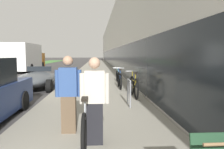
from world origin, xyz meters
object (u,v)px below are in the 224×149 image
object	(u,v)px
cruiser_bike_nearest	(134,86)
cruiser_bike_farthest	(118,76)
tandem_bicycle	(87,118)
person_rider	(95,101)
vintage_roadster_curbside	(37,79)
cruiser_bike_middle	(120,80)
person_bystander	(68,94)
bike_rack_hoop	(129,90)
moving_truck	(25,58)

from	to	relation	value
cruiser_bike_nearest	cruiser_bike_farthest	bearing A→B (deg)	92.62
tandem_bicycle	person_rider	distance (m)	0.53
cruiser_bike_nearest	vintage_roadster_curbside	bearing A→B (deg)	146.62
person_rider	cruiser_bike_middle	size ratio (longest dim) A/B	0.91
person_rider	vintage_roadster_curbside	distance (m)	7.76
tandem_bicycle	cruiser_bike_nearest	xyz separation A→B (m)	(1.61, 3.96, 0.02)
tandem_bicycle	vintage_roadster_curbside	world-z (taller)	vintage_roadster_curbside
person_rider	cruiser_bike_middle	distance (m)	6.54
tandem_bicycle	person_rider	bearing A→B (deg)	-61.65
tandem_bicycle	vintage_roadster_curbside	size ratio (longest dim) A/B	0.65
person_rider	person_bystander	bearing A→B (deg)	131.54
person_rider	vintage_roadster_curbside	size ratio (longest dim) A/B	0.41
tandem_bicycle	person_bystander	distance (m)	0.65
person_bystander	bike_rack_hoop	bearing A→B (deg)	54.73
bike_rack_hoop	cruiser_bike_nearest	distance (m)	1.45
cruiser_bike_nearest	vintage_roadster_curbside	xyz separation A→B (m)	(-4.40, 2.90, -0.03)
cruiser_bike_middle	person_rider	bearing A→B (deg)	-99.80
cruiser_bike_middle	vintage_roadster_curbside	bearing A→B (deg)	169.90
vintage_roadster_curbside	moving_truck	world-z (taller)	moving_truck
moving_truck	tandem_bicycle	bearing A→B (deg)	-69.12
bike_rack_hoop	vintage_roadster_curbside	xyz separation A→B (m)	(-4.00, 4.29, -0.13)
cruiser_bike_farthest	tandem_bicycle	bearing A→B (deg)	-99.52
tandem_bicycle	cruiser_bike_middle	size ratio (longest dim) A/B	1.42
cruiser_bike_nearest	person_bystander	bearing A→B (deg)	-118.59
cruiser_bike_middle	cruiser_bike_farthest	distance (m)	2.24
cruiser_bike_nearest	cruiser_bike_farthest	world-z (taller)	cruiser_bike_nearest
person_bystander	cruiser_bike_middle	size ratio (longest dim) A/B	0.92
cruiser_bike_nearest	cruiser_bike_middle	size ratio (longest dim) A/B	1.00
person_rider	vintage_roadster_curbside	world-z (taller)	person_rider
cruiser_bike_middle	cruiser_bike_farthest	world-z (taller)	cruiser_bike_middle
cruiser_bike_farthest	vintage_roadster_curbside	xyz separation A→B (m)	(-4.19, -1.51, 0.02)
tandem_bicycle	cruiser_bike_farthest	world-z (taller)	tandem_bicycle
cruiser_bike_middle	tandem_bicycle	bearing A→B (deg)	-101.75
person_bystander	person_rider	bearing A→B (deg)	-48.46
tandem_bicycle	bike_rack_hoop	xyz separation A→B (m)	(1.21, 2.57, 0.13)
bike_rack_hoop	cruiser_bike_middle	xyz separation A→B (m)	(0.06, 3.56, -0.11)
person_bystander	cruiser_bike_nearest	world-z (taller)	person_bystander
bike_rack_hoop	moving_truck	world-z (taller)	moving_truck
cruiser_bike_nearest	vintage_roadster_curbside	world-z (taller)	vintage_roadster_curbside
bike_rack_hoop	cruiser_bike_middle	distance (m)	3.57
vintage_roadster_curbside	person_rider	bearing A→B (deg)	-67.59
cruiser_bike_nearest	moving_truck	world-z (taller)	moving_truck
cruiser_bike_nearest	cruiser_bike_middle	world-z (taller)	cruiser_bike_nearest
cruiser_bike_nearest	cruiser_bike_middle	xyz separation A→B (m)	(-0.33, 2.17, -0.01)
bike_rack_hoop	tandem_bicycle	bearing A→B (deg)	-115.25
person_bystander	cruiser_bike_farthest	size ratio (longest dim) A/B	0.89
person_bystander	cruiser_bike_middle	world-z (taller)	person_bystander
person_bystander	vintage_roadster_curbside	size ratio (longest dim) A/B	0.42
vintage_roadster_curbside	moving_truck	xyz separation A→B (m)	(-4.24, 11.56, 0.91)
person_bystander	bike_rack_hoop	world-z (taller)	person_bystander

